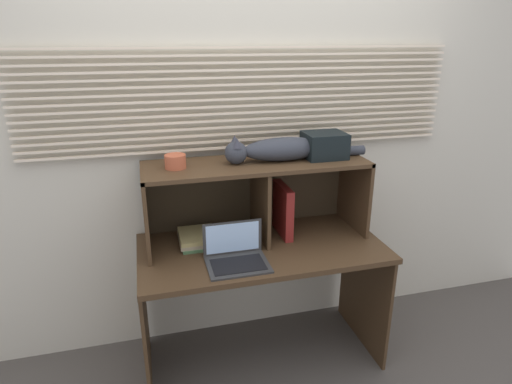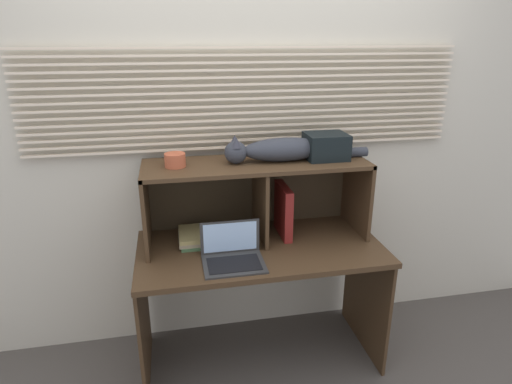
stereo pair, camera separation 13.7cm
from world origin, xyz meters
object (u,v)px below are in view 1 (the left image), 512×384
at_px(small_basket, 175,161).
at_px(storage_box, 324,145).
at_px(book_stack, 198,238).
at_px(laptop, 236,255).
at_px(cat, 280,150).
at_px(binder_upright, 283,210).

relative_size(small_basket, storage_box, 0.49).
bearing_deg(small_basket, book_stack, 1.32).
distance_m(laptop, book_stack, 0.31).
bearing_deg(cat, storage_box, 0.00).
height_order(laptop, binder_upright, binder_upright).
bearing_deg(laptop, cat, 40.46).
distance_m(book_stack, storage_box, 0.88).
xyz_separation_m(cat, book_stack, (-0.47, 0.00, -0.48)).
distance_m(laptop, binder_upright, 0.44).
height_order(cat, book_stack, cat).
xyz_separation_m(book_stack, small_basket, (-0.09, -0.00, 0.45)).
distance_m(cat, binder_upright, 0.36).
height_order(cat, binder_upright, cat).
relative_size(laptop, storage_box, 1.38).
distance_m(cat, laptop, 0.62).
bearing_deg(storage_box, binder_upright, 180.00).
height_order(laptop, storage_box, storage_box).
bearing_deg(cat, book_stack, 179.73).
bearing_deg(storage_box, small_basket, 180.00).
bearing_deg(cat, small_basket, 180.00).
xyz_separation_m(binder_upright, storage_box, (0.24, 0.00, 0.37)).
xyz_separation_m(cat, laptop, (-0.31, -0.26, -0.47)).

